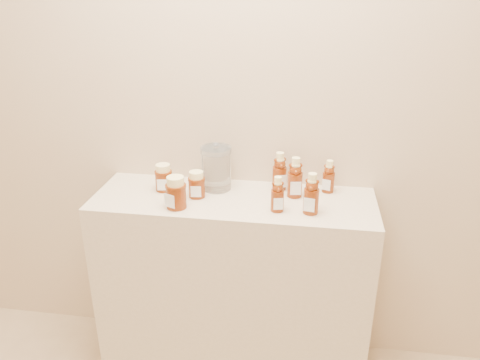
% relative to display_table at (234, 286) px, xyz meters
% --- Properties ---
extents(wall_back, '(3.50, 0.02, 2.70)m').
position_rel_display_table_xyz_m(wall_back, '(0.00, 0.20, 0.90)').
color(wall_back, tan).
rests_on(wall_back, ground).
extents(display_table, '(1.20, 0.40, 0.90)m').
position_rel_display_table_xyz_m(display_table, '(0.00, 0.00, 0.00)').
color(display_table, '#C8B392').
rests_on(display_table, ground).
extents(bear_bottle_back_left, '(0.09, 0.09, 0.19)m').
position_rel_display_table_xyz_m(bear_bottle_back_left, '(0.18, 0.13, 0.55)').
color(bear_bottle_back_left, '#5E1E07').
rests_on(bear_bottle_back_left, display_table).
extents(bear_bottle_back_mid, '(0.08, 0.08, 0.20)m').
position_rel_display_table_xyz_m(bear_bottle_back_mid, '(0.26, 0.06, 0.55)').
color(bear_bottle_back_mid, '#5E1E07').
rests_on(bear_bottle_back_mid, display_table).
extents(bear_bottle_back_right, '(0.07, 0.07, 0.16)m').
position_rel_display_table_xyz_m(bear_bottle_back_right, '(0.40, 0.13, 0.53)').
color(bear_bottle_back_right, '#5E1E07').
rests_on(bear_bottle_back_right, display_table).
extents(bear_bottle_front_left, '(0.07, 0.07, 0.17)m').
position_rel_display_table_xyz_m(bear_bottle_front_left, '(0.19, -0.08, 0.53)').
color(bear_bottle_front_left, '#5E1E07').
rests_on(bear_bottle_front_left, display_table).
extents(bear_bottle_front_right, '(0.08, 0.08, 0.19)m').
position_rel_display_table_xyz_m(bear_bottle_front_right, '(0.33, -0.08, 0.55)').
color(bear_bottle_front_right, '#5E1E07').
rests_on(bear_bottle_front_right, display_table).
extents(honey_jar_left, '(0.09, 0.09, 0.12)m').
position_rel_display_table_xyz_m(honey_jar_left, '(-0.31, 0.04, 0.51)').
color(honey_jar_left, '#5E1E07').
rests_on(honey_jar_left, display_table).
extents(honey_jar_back, '(0.08, 0.08, 0.11)m').
position_rel_display_table_xyz_m(honey_jar_back, '(-0.16, -0.00, 0.51)').
color(honey_jar_back, '#5E1E07').
rests_on(honey_jar_back, display_table).
extents(honey_jar_front, '(0.11, 0.11, 0.13)m').
position_rel_display_table_xyz_m(honey_jar_front, '(-0.21, -0.12, 0.52)').
color(honey_jar_front, '#5E1E07').
rests_on(honey_jar_front, display_table).
extents(glass_canister, '(0.17, 0.17, 0.21)m').
position_rel_display_table_xyz_m(glass_canister, '(-0.09, 0.09, 0.55)').
color(glass_canister, white).
rests_on(glass_canister, display_table).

